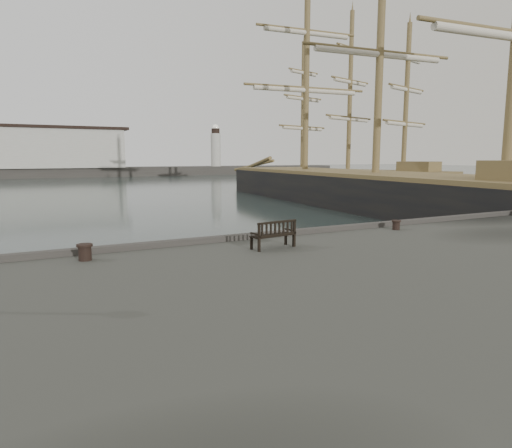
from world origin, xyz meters
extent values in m
plane|color=black|center=(0.00, 0.00, 0.00)|extent=(400.00, 400.00, 0.00)
cube|color=#383530|center=(0.00, 92.00, 1.00)|extent=(140.00, 8.00, 2.00)
cube|color=#AEACA1|center=(-8.00, 92.00, 6.00)|extent=(46.00, 9.00, 8.00)
cube|color=black|center=(-8.00, 92.00, 10.30)|extent=(48.00, 9.50, 0.60)
cylinder|color=#AEACA1|center=(38.00, 92.00, 6.00)|extent=(2.40, 2.40, 8.00)
sphere|color=silver|center=(38.00, 92.00, 11.40)|extent=(1.61, 1.61, 1.61)
cube|color=black|center=(0.44, -1.87, 1.95)|extent=(1.46, 0.66, 0.04)
cube|color=black|center=(0.47, -2.07, 2.16)|extent=(1.41, 0.23, 0.42)
cube|color=black|center=(0.44, -1.87, 1.75)|extent=(1.37, 0.58, 0.39)
cylinder|color=black|center=(-4.77, -1.00, 1.78)|extent=(0.43, 0.43, 0.44)
cylinder|color=black|center=(6.27, -1.00, 1.74)|extent=(0.44, 0.44, 0.36)
cube|color=black|center=(20.74, 16.09, 0.45)|extent=(13.07, 45.21, 4.46)
cube|color=brown|center=(20.74, 16.09, 2.82)|extent=(12.54, 44.28, 0.30)
cylinder|color=brown|center=(21.92, 28.51, 15.42)|extent=(0.62, 0.62, 25.49)
cube|color=black|center=(31.75, 33.30, 0.39)|extent=(13.23, 28.16, 3.94)
cube|color=brown|center=(31.75, 33.30, 2.52)|extent=(12.79, 27.55, 0.30)
cylinder|color=brown|center=(33.86, 25.87, 10.74)|extent=(0.55, 0.55, 16.75)
cylinder|color=brown|center=(31.75, 33.30, 12.22)|extent=(0.55, 0.55, 19.71)
cylinder|color=brown|center=(29.63, 40.73, 11.04)|extent=(0.55, 0.55, 17.35)
camera|label=1|loc=(-6.25, -13.50, 4.26)|focal=32.00mm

